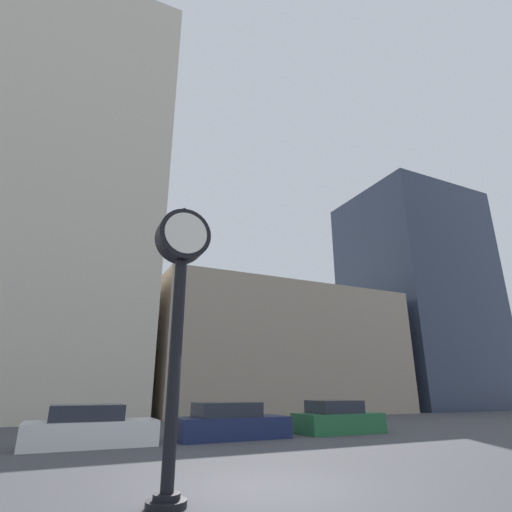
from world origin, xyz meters
name	(u,v)px	position (x,y,z in m)	size (l,w,h in m)	color
ground_plane	(259,490)	(0.00, 0.00, 0.00)	(200.00, 200.00, 0.00)	#424247
building_tall_tower	(56,194)	(-5.93, 24.00, 16.32)	(14.90, 12.00, 32.63)	beige
building_storefront_row	(271,352)	(12.83, 24.00, 5.03)	(21.18, 12.00, 10.06)	gray
building_glass_modern	(417,298)	(31.41, 24.00, 11.67)	(13.28, 12.00, 23.34)	#2D384C
street_clock	(180,289)	(-1.93, -0.44, 3.69)	(1.04, 0.69, 5.42)	black
car_white	(90,429)	(-2.57, 8.09, 0.57)	(4.34, 1.97, 1.35)	silver
car_navy	(230,423)	(2.65, 8.09, 0.58)	(4.56, 1.97, 1.37)	#19234C
car_green	(338,419)	(7.85, 8.06, 0.59)	(3.92, 1.94, 1.39)	#236038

